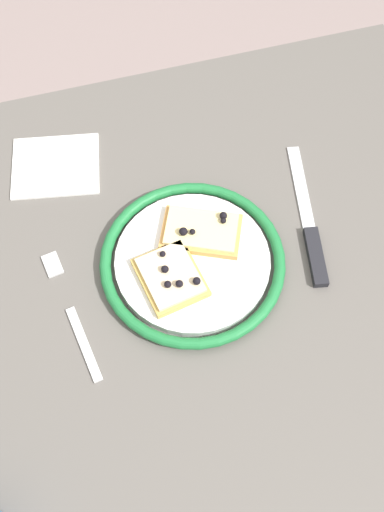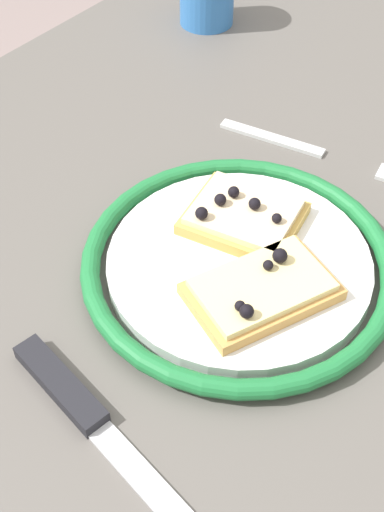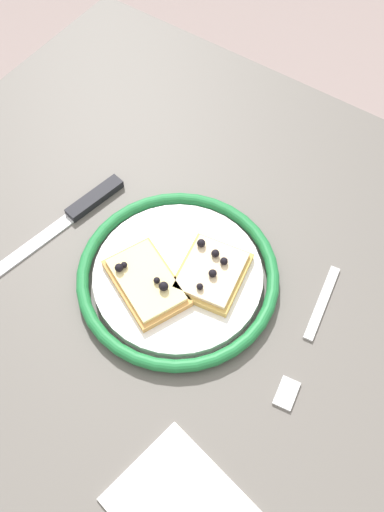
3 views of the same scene
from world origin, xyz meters
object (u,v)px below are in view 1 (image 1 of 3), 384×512
object	(u,v)px
pizza_slice_far	(171,277)
knife	(311,237)
napkin	(56,166)
fork	(72,313)
dining_table	(160,311)
plate	(193,261)
pizza_slice_near	(201,231)

from	to	relation	value
pizza_slice_far	knife	size ratio (longest dim) A/B	0.44
knife	pizza_slice_far	bearing A→B (deg)	-175.36
pizza_slice_far	napkin	distance (m)	0.27
fork	dining_table	bearing A→B (deg)	2.93
plate	fork	xyz separation A→B (m)	(-0.18, -0.03, -0.01)
pizza_slice_near	napkin	size ratio (longest dim) A/B	0.98
pizza_slice_near	pizza_slice_far	world-z (taller)	pizza_slice_near
pizza_slice_far	knife	distance (m)	0.21
fork	napkin	size ratio (longest dim) A/B	1.53
knife	napkin	distance (m)	0.40
plate	pizza_slice_near	distance (m)	0.04
knife	napkin	bearing A→B (deg)	145.97
pizza_slice_near	knife	size ratio (longest dim) A/B	0.54
knife	fork	bearing A→B (deg)	-176.41
plate	knife	size ratio (longest dim) A/B	1.08
plate	pizza_slice_far	bearing A→B (deg)	-148.46
pizza_slice_near	fork	distance (m)	0.21
plate	pizza_slice_far	distance (m)	0.04
plate	pizza_slice_near	world-z (taller)	pizza_slice_near
fork	napkin	xyz separation A→B (m)	(0.02, 0.25, 0.00)
napkin	dining_table	bearing A→B (deg)	-67.25
pizza_slice_near	pizza_slice_far	distance (m)	0.08
pizza_slice_near	knife	xyz separation A→B (m)	(0.15, -0.04, -0.02)
plate	fork	world-z (taller)	plate
dining_table	plate	world-z (taller)	plate
pizza_slice_far	napkin	world-z (taller)	pizza_slice_far
napkin	pizza_slice_far	bearing A→B (deg)	-63.54
dining_table	knife	distance (m)	0.25
dining_table	plate	xyz separation A→B (m)	(0.06, 0.02, 0.09)
dining_table	fork	world-z (taller)	fork
dining_table	napkin	xyz separation A→B (m)	(-0.10, 0.24, 0.09)
pizza_slice_far	fork	world-z (taller)	pizza_slice_far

